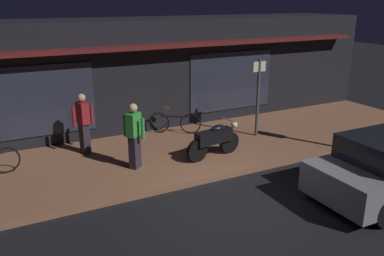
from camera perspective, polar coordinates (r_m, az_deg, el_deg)
The scene contains 8 objects.
ground_plane at distance 8.99m, azimuth 5.29°, elevation -10.27°, with size 60.00×60.00×0.00m, color black.
sidewalk_slab at distance 11.36m, azimuth -2.86°, elevation -3.62°, with size 18.00×4.00×0.15m, color brown.
storefront_building at distance 13.94m, azimuth -8.84°, elevation 7.63°, with size 18.00×3.30×3.60m.
motorcycle at distance 10.77m, azimuth 3.22°, elevation -1.59°, with size 1.70×0.57×0.97m.
bicycle_parked at distance 12.70m, azimuth -2.47°, elevation 0.81°, with size 1.40×0.95×0.91m.
person_photographer at distance 11.30m, azimuth -15.08°, elevation 0.78°, with size 0.61×0.42×1.67m.
person_bystander at distance 10.02m, azimuth -8.18°, elevation -0.94°, with size 0.44×0.54×1.67m.
sign_post at distance 12.40m, azimuth 9.32°, elevation 4.96°, with size 0.44×0.09×2.40m.
Camera 1 is at (-4.36, -6.63, 4.22)m, focal length 37.76 mm.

